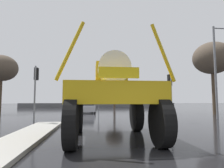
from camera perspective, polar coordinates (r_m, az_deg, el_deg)
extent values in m
plane|color=black|center=(21.47, -2.10, -9.12)|extent=(120.00, 120.00, 0.00)
cube|color=#9E9B93|center=(7.89, -27.34, -15.60)|extent=(1.59, 11.33, 0.15)
cylinder|color=black|center=(9.82, -10.18, -9.22)|extent=(0.40, 1.71, 1.71)
cylinder|color=black|center=(10.09, 7.43, -9.13)|extent=(0.40, 1.71, 1.71)
cylinder|color=black|center=(6.32, -12.33, -11.70)|extent=(0.40, 1.71, 1.71)
cylinder|color=black|center=(6.72, 14.76, -11.22)|extent=(0.40, 1.71, 1.71)
cube|color=gold|center=(8.06, -0.12, -3.12)|extent=(3.54, 4.25, 0.76)
cube|color=#A98611|center=(8.57, -0.44, 2.77)|extent=(1.36, 1.31, 1.02)
cylinder|color=silver|center=(7.54, 0.40, 4.62)|extent=(1.24, 1.24, 1.23)
cylinder|color=gold|center=(6.34, -12.75, 9.89)|extent=(0.96, 0.12, 2.01)
cylinder|color=gold|center=(6.77, 15.35, 9.16)|extent=(0.87, 0.12, 2.04)
cube|color=yellow|center=(5.99, 2.13, 3.53)|extent=(1.32, 0.05, 0.36)
cube|color=#B7B7BF|center=(24.11, -7.69, -7.35)|extent=(2.11, 4.25, 0.70)
cube|color=#23282D|center=(23.93, -7.64, -5.76)|extent=(1.77, 2.25, 0.64)
cylinder|color=black|center=(25.41, -9.86, -7.70)|extent=(0.24, 0.62, 0.60)
cylinder|color=black|center=(25.54, -6.01, -7.73)|extent=(0.24, 0.62, 0.60)
cylinder|color=black|center=(22.72, -9.59, -8.06)|extent=(0.24, 0.62, 0.60)
cylinder|color=black|center=(22.86, -5.29, -8.09)|extent=(0.24, 0.62, 0.60)
cylinder|color=slate|center=(13.46, -22.56, -3.05)|extent=(0.11, 0.11, 3.90)
cube|color=black|center=(13.78, -22.12, 2.87)|extent=(0.24, 0.32, 0.84)
sphere|color=red|center=(14.00, -21.87, 3.86)|extent=(0.17, 0.17, 0.17)
sphere|color=#3C2403|center=(13.96, -21.90, 2.76)|extent=(0.17, 0.17, 0.17)
sphere|color=black|center=(13.93, -21.94, 1.66)|extent=(0.17, 0.17, 0.17)
cylinder|color=slate|center=(14.11, 17.68, -3.90)|extent=(0.11, 0.11, 3.57)
cube|color=black|center=(14.37, 17.20, 1.13)|extent=(0.24, 0.32, 0.84)
sphere|color=red|center=(14.58, 16.88, 2.11)|extent=(0.17, 0.17, 0.17)
sphere|color=#3C2403|center=(14.55, 16.91, 1.06)|extent=(0.17, 0.17, 0.17)
sphere|color=black|center=(14.52, 16.93, 0.00)|extent=(0.17, 0.17, 0.17)
cylinder|color=slate|center=(30.21, -4.08, -4.55)|extent=(0.11, 0.11, 3.48)
cube|color=black|center=(30.45, -4.08, -2.26)|extent=(0.24, 0.32, 0.84)
sphere|color=red|center=(30.65, -4.09, -1.77)|extent=(0.17, 0.17, 0.17)
sphere|color=#3C2403|center=(30.64, -4.10, -2.28)|extent=(0.17, 0.17, 0.17)
sphere|color=black|center=(30.63, -4.10, -2.78)|extent=(0.17, 0.17, 0.17)
cylinder|color=slate|center=(18.45, 29.07, 3.31)|extent=(0.18, 0.18, 8.06)
cylinder|color=slate|center=(19.82, 30.68, 14.38)|extent=(1.70, 0.10, 0.10)
cylinder|color=#473828|center=(25.17, -31.00, -3.19)|extent=(0.31, 0.31, 4.05)
ellipsoid|color=brown|center=(25.44, -30.68, 4.22)|extent=(3.60, 3.60, 3.06)
cylinder|color=#473828|center=(23.83, 28.72, -2.28)|extent=(0.41, 0.41, 4.85)
ellipsoid|color=brown|center=(24.28, 28.34, 6.99)|extent=(4.26, 4.26, 3.62)
cylinder|color=#473828|center=(37.08, 0.75, -3.78)|extent=(0.43, 0.43, 4.54)
ellipsoid|color=brown|center=(37.31, 0.74, 1.60)|extent=(3.51, 3.51, 2.98)
cube|color=#59595B|center=(39.10, -3.93, -6.49)|extent=(32.47, 0.24, 0.90)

